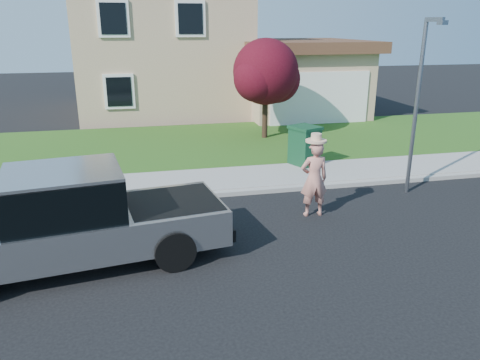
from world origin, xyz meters
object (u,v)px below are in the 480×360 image
Objects in this scene: woman at (314,178)px; street_lamp at (419,98)px; ornamental_tree at (267,75)px; trash_bin at (304,145)px; pickup_truck at (74,221)px.

street_lamp is (3.13, 0.94, 1.64)m from woman.
ornamental_tree reaches higher than trash_bin.
pickup_truck is 8.84m from street_lamp.
ornamental_tree is at bearing -95.76° from woman.
trash_bin is 3.85m from street_lamp.
woman is at bearing 176.99° from street_lamp.
pickup_truck is at bearing -166.19° from trash_bin.
ornamental_tree is (6.24, 9.03, 1.66)m from pickup_truck.
street_lamp reaches higher than trash_bin.
street_lamp is at bearing -161.86° from woman.
ornamental_tree is at bearing 47.29° from pickup_truck.
trash_bin is at bearing 106.95° from street_lamp.
woman reaches higher than trash_bin.
woman is 1.63× the size of trash_bin.
street_lamp is at bearing 6.71° from pickup_truck.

